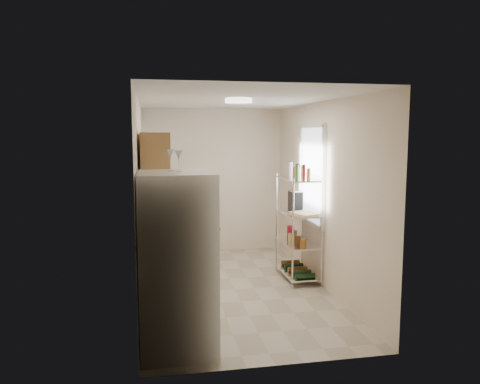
# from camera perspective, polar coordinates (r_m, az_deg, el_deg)

# --- Properties ---
(room) EXTENTS (2.52, 4.42, 2.62)m
(room) POSITION_cam_1_polar(r_m,az_deg,el_deg) (6.36, -0.67, -0.60)
(room) COLOR #BCAF98
(room) RESTS_ON ground
(counter_run) EXTENTS (0.63, 3.51, 0.90)m
(counter_run) POSITION_cam_1_polar(r_m,az_deg,el_deg) (6.86, -8.95, -7.33)
(counter_run) COLOR #B6824D
(counter_run) RESTS_ON ground
(upper_cabinets) EXTENTS (0.33, 2.20, 0.72)m
(upper_cabinets) POSITION_cam_1_polar(r_m,az_deg,el_deg) (6.31, -10.34, 3.88)
(upper_cabinets) COLOR #B6824D
(upper_cabinets) RESTS_ON room
(range_hood) EXTENTS (0.50, 0.60, 0.12)m
(range_hood) POSITION_cam_1_polar(r_m,az_deg,el_deg) (7.14, -9.87, 0.88)
(range_hood) COLOR #B7BABC
(range_hood) RESTS_ON room
(window) EXTENTS (0.06, 1.00, 1.46)m
(window) POSITION_cam_1_polar(r_m,az_deg,el_deg) (6.98, 8.78, 2.07)
(window) COLOR white
(window) RESTS_ON room
(bakers_rack) EXTENTS (0.45, 0.90, 1.73)m
(bakers_rack) POSITION_cam_1_polar(r_m,az_deg,el_deg) (6.91, 7.14, -1.64)
(bakers_rack) COLOR silver
(bakers_rack) RESTS_ON ground
(ceiling_dome) EXTENTS (0.34, 0.34, 0.05)m
(ceiling_dome) POSITION_cam_1_polar(r_m,az_deg,el_deg) (6.02, -0.18, 11.08)
(ceiling_dome) COLOR white
(ceiling_dome) RESTS_ON room
(refrigerator) EXTENTS (0.74, 0.74, 1.79)m
(refrigerator) POSITION_cam_1_polar(r_m,az_deg,el_deg) (4.69, -7.62, -8.55)
(refrigerator) COLOR silver
(refrigerator) RESTS_ON ground
(wine_glass_a) EXTENTS (0.07, 0.07, 0.21)m
(wine_glass_a) POSITION_cam_1_polar(r_m,az_deg,el_deg) (4.55, -7.47, 3.75)
(wine_glass_a) COLOR silver
(wine_glass_a) RESTS_ON refrigerator
(wine_glass_b) EXTENTS (0.08, 0.08, 0.21)m
(wine_glass_b) POSITION_cam_1_polar(r_m,az_deg,el_deg) (4.64, -8.49, 3.84)
(wine_glass_b) COLOR silver
(wine_glass_b) RESTS_ON refrigerator
(rice_cooker) EXTENTS (0.23, 0.23, 0.19)m
(rice_cooker) POSITION_cam_1_polar(r_m,az_deg,el_deg) (6.58, -8.86, -3.12)
(rice_cooker) COLOR white
(rice_cooker) RESTS_ON counter_run
(frying_pan_large) EXTENTS (0.29, 0.29, 0.04)m
(frying_pan_large) POSITION_cam_1_polar(r_m,az_deg,el_deg) (7.28, -9.39, -2.73)
(frying_pan_large) COLOR black
(frying_pan_large) RESTS_ON counter_run
(frying_pan_small) EXTENTS (0.29, 0.29, 0.05)m
(frying_pan_small) POSITION_cam_1_polar(r_m,az_deg,el_deg) (7.15, -9.02, -2.88)
(frying_pan_small) COLOR black
(frying_pan_small) RESTS_ON counter_run
(cutting_board) EXTENTS (0.41, 0.47, 0.03)m
(cutting_board) POSITION_cam_1_polar(r_m,az_deg,el_deg) (6.72, 7.92, -2.62)
(cutting_board) COLOR tan
(cutting_board) RESTS_ON bakers_rack
(espresso_machine) EXTENTS (0.17, 0.25, 0.29)m
(espresso_machine) POSITION_cam_1_polar(r_m,az_deg,el_deg) (7.18, 6.77, -0.91)
(espresso_machine) COLOR black
(espresso_machine) RESTS_ON bakers_rack
(storage_bag) EXTENTS (0.14, 0.17, 0.17)m
(storage_bag) POSITION_cam_1_polar(r_m,az_deg,el_deg) (7.29, 6.19, -4.84)
(storage_bag) COLOR #A61429
(storage_bag) RESTS_ON bakers_rack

